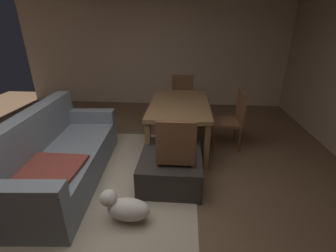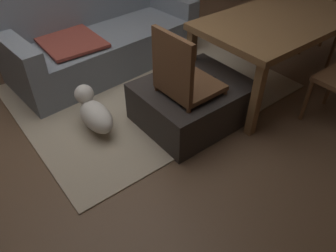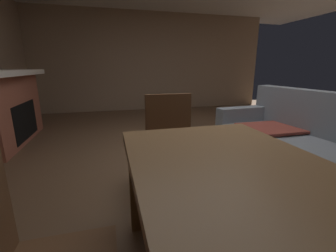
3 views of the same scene
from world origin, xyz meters
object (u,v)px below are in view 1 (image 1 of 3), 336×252
object	(u,v)px
tv_remote	(172,147)
potted_plant	(66,110)
dining_chair_west	(176,151)
small_dog	(125,207)
dining_chair_south	(233,117)
ottoman_coffee_table	(171,167)
dining_chair_east	(182,95)
dining_table	(179,107)
couch	(59,158)

from	to	relation	value
tv_remote	potted_plant	world-z (taller)	potted_plant
dining_chair_west	small_dog	distance (m)	0.82
dining_chair_south	potted_plant	size ratio (longest dim) A/B	1.90
dining_chair_south	potted_plant	bearing A→B (deg)	76.03
ottoman_coffee_table	tv_remote	world-z (taller)	tv_remote
dining_chair_east	small_dog	bearing A→B (deg)	170.63
tv_remote	small_dog	bearing A→B (deg)	123.63
ottoman_coffee_table	dining_table	distance (m)	1.11
dining_chair_east	potted_plant	world-z (taller)	dining_chair_east
dining_chair_south	potted_plant	distance (m)	3.31
small_dog	dining_chair_west	bearing A→B (deg)	-39.53
couch	ottoman_coffee_table	world-z (taller)	couch
couch	dining_chair_west	world-z (taller)	dining_chair_west
dining_table	potted_plant	distance (m)	2.51
potted_plant	dining_table	bearing A→B (deg)	-108.74
dining_chair_west	potted_plant	bearing A→B (deg)	49.89
dining_chair_south	tv_remote	bearing A→B (deg)	132.71
dining_table	dining_chair_south	bearing A→B (deg)	-89.96
dining_chair_east	dining_chair_south	world-z (taller)	same
ottoman_coffee_table	small_dog	world-z (taller)	same
couch	tv_remote	world-z (taller)	couch
dining_chair_west	small_dog	bearing A→B (deg)	140.47
ottoman_coffee_table	dining_chair_south	distance (m)	1.40
couch	potted_plant	distance (m)	2.09
potted_plant	dining_chair_west	bearing A→B (deg)	-130.11
couch	dining_chair_west	distance (m)	1.50
dining_table	couch	bearing A→B (deg)	126.81
tv_remote	couch	bearing A→B (deg)	68.56
ottoman_coffee_table	dining_table	xyz separation A→B (m)	(1.00, -0.07, 0.47)
dining_chair_west	tv_remote	bearing A→B (deg)	10.75
ottoman_coffee_table	tv_remote	xyz separation A→B (m)	(0.15, -0.00, 0.20)
tv_remote	dining_chair_west	size ratio (longest dim) A/B	0.17
ottoman_coffee_table	dining_chair_south	size ratio (longest dim) A/B	1.00
couch	ottoman_coffee_table	distance (m)	1.43
ottoman_coffee_table	dining_chair_east	size ratio (longest dim) A/B	1.00
tv_remote	small_dog	world-z (taller)	tv_remote
ottoman_coffee_table	dining_chair_south	xyz separation A→B (m)	(1.00, -0.92, 0.34)
dining_chair_south	small_dog	xyz separation A→B (m)	(-1.76, 1.33, -0.34)
tv_remote	dining_chair_south	xyz separation A→B (m)	(0.84, -0.91, 0.14)
potted_plant	small_dog	bearing A→B (deg)	-143.82
tv_remote	dining_chair_east	size ratio (longest dim) A/B	0.17
dining_chair_east	dining_chair_west	bearing A→B (deg)	179.81
couch	potted_plant	size ratio (longest dim) A/B	4.39
dining_chair_east	small_dog	size ratio (longest dim) A/B	1.86
dining_table	dining_chair_south	size ratio (longest dim) A/B	1.70
tv_remote	dining_chair_south	distance (m)	1.25
tv_remote	dining_chair_east	world-z (taller)	dining_chair_east
couch	potted_plant	xyz separation A→B (m)	(1.91, 0.86, -0.06)
couch	dining_table	xyz separation A→B (m)	(1.11, -1.48, 0.34)
dining_table	dining_chair_east	world-z (taller)	dining_chair_east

